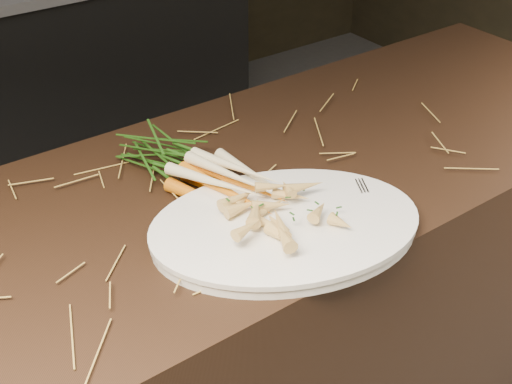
# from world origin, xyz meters

# --- Properties ---
(main_counter) EXTENTS (2.40, 0.70, 0.90)m
(main_counter) POSITION_xyz_m (0.00, 0.30, 0.45)
(main_counter) COLOR black
(main_counter) RESTS_ON ground
(back_counter) EXTENTS (1.82, 0.62, 0.84)m
(back_counter) POSITION_xyz_m (0.30, 2.18, 0.42)
(back_counter) COLOR black
(back_counter) RESTS_ON ground
(straw_bedding) EXTENTS (1.40, 0.60, 0.02)m
(straw_bedding) POSITION_xyz_m (0.00, 0.30, 0.91)
(straw_bedding) COLOR #A68630
(straw_bedding) RESTS_ON main_counter
(root_veg_bunch) EXTENTS (0.26, 0.46, 0.08)m
(root_veg_bunch) POSITION_xyz_m (-0.01, 0.36, 0.94)
(root_veg_bunch) COLOR #C56718
(root_veg_bunch) RESTS_ON main_counter
(serving_platter) EXTENTS (0.59, 0.50, 0.03)m
(serving_platter) POSITION_xyz_m (0.05, 0.10, 0.91)
(serving_platter) COLOR white
(serving_platter) RESTS_ON main_counter
(roasted_veg_heap) EXTENTS (0.29, 0.26, 0.06)m
(roasted_veg_heap) POSITION_xyz_m (0.05, 0.10, 0.95)
(roasted_veg_heap) COLOR #B68242
(roasted_veg_heap) RESTS_ON serving_platter
(serving_fork) EXTENTS (0.10, 0.18, 0.00)m
(serving_fork) POSITION_xyz_m (0.21, 0.01, 0.93)
(serving_fork) COLOR silver
(serving_fork) RESTS_ON serving_platter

